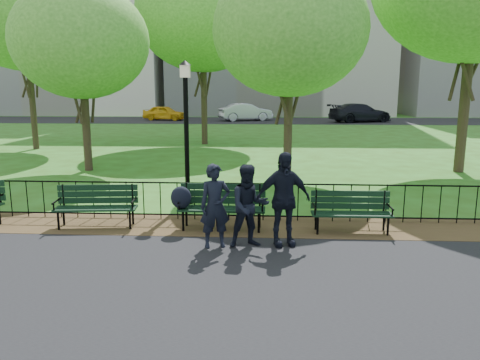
# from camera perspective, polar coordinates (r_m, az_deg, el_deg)

# --- Properties ---
(ground) EXTENTS (120.00, 120.00, 0.00)m
(ground) POSITION_cam_1_polar(r_m,az_deg,el_deg) (9.05, -1.12, -8.48)
(ground) COLOR #335717
(asphalt_path) EXTENTS (60.00, 9.20, 0.01)m
(asphalt_path) POSITION_cam_1_polar(r_m,az_deg,el_deg) (5.97, -3.70, -19.50)
(asphalt_path) COLOR black
(asphalt_path) RESTS_ON ground
(dirt_strip) EXTENTS (60.00, 1.60, 0.01)m
(dirt_strip) POSITION_cam_1_polar(r_m,az_deg,el_deg) (10.46, -0.50, -5.64)
(dirt_strip) COLOR #3C2F18
(dirt_strip) RESTS_ON ground
(far_street) EXTENTS (70.00, 9.00, 0.01)m
(far_street) POSITION_cam_1_polar(r_m,az_deg,el_deg) (43.60, 2.35, 7.26)
(far_street) COLOR black
(far_street) RESTS_ON ground
(iron_fence) EXTENTS (24.06, 0.06, 1.00)m
(iron_fence) POSITION_cam_1_polar(r_m,az_deg,el_deg) (10.82, -0.33, -2.41)
(iron_fence) COLOR black
(iron_fence) RESTS_ON ground
(apartment_west) EXTENTS (22.00, 15.00, 26.00)m
(apartment_west) POSITION_cam_1_polar(r_m,az_deg,el_deg) (61.67, -19.63, 19.94)
(apartment_west) COLOR white
(apartment_west) RESTS_ON ground
(park_bench_main) EXTENTS (2.03, 0.63, 1.06)m
(park_bench_main) POSITION_cam_1_polar(r_m,az_deg,el_deg) (10.13, -4.48, -2.42)
(park_bench_main) COLOR black
(park_bench_main) RESTS_ON ground
(park_bench_left_a) EXTENTS (1.81, 0.72, 1.00)m
(park_bench_left_a) POSITION_cam_1_polar(r_m,az_deg,el_deg) (10.82, -17.08, -2.51)
(park_bench_left_a) COLOR black
(park_bench_left_a) RESTS_ON ground
(park_bench_right_a) EXTENTS (1.69, 0.54, 0.95)m
(park_bench_right_a) POSITION_cam_1_polar(r_m,az_deg,el_deg) (10.24, 13.38, -3.25)
(park_bench_right_a) COLOR black
(park_bench_right_a) RESTS_ON ground
(lamppost) EXTENTS (0.33, 0.33, 3.72)m
(lamppost) POSITION_cam_1_polar(r_m,az_deg,el_deg) (12.29, -6.56, 6.39)
(lamppost) COLOR black
(lamppost) RESTS_ON ground
(tree_near_w) EXTENTS (4.82, 4.82, 6.71)m
(tree_near_w) POSITION_cam_1_polar(r_m,az_deg,el_deg) (18.17, -18.85, 15.75)
(tree_near_w) COLOR #2D2116
(tree_near_w) RESTS_ON ground
(tree_near_e) EXTENTS (5.01, 5.01, 6.98)m
(tree_near_e) POSITION_cam_1_polar(r_m,az_deg,el_deg) (15.81, 6.11, 17.71)
(tree_near_e) COLOR #2D2116
(tree_near_e) RESTS_ON ground
(tree_mid_w) EXTENTS (6.99, 6.99, 9.74)m
(tree_mid_w) POSITION_cam_1_polar(r_m,az_deg,el_deg) (25.76, -24.81, 18.56)
(tree_mid_w) COLOR #2D2116
(tree_mid_w) RESTS_ON ground
(tree_far_c) EXTENTS (6.99, 6.99, 9.75)m
(tree_far_c) POSITION_cam_1_polar(r_m,az_deg,el_deg) (25.71, -4.55, 19.54)
(tree_far_c) COLOR #2D2116
(tree_far_c) RESTS_ON ground
(person_left) EXTENTS (0.68, 0.54, 1.62)m
(person_left) POSITION_cam_1_polar(r_m,az_deg,el_deg) (8.96, -3.05, -3.18)
(person_left) COLOR black
(person_left) RESTS_ON asphalt_path
(person_mid) EXTENTS (0.87, 0.61, 1.61)m
(person_mid) POSITION_cam_1_polar(r_m,az_deg,el_deg) (8.97, 1.13, -3.19)
(person_mid) COLOR black
(person_mid) RESTS_ON asphalt_path
(person_right) EXTENTS (1.16, 0.71, 1.84)m
(person_right) POSITION_cam_1_polar(r_m,az_deg,el_deg) (9.07, 5.27, -2.33)
(person_right) COLOR black
(person_right) RESTS_ON asphalt_path
(taxi) EXTENTS (4.20, 2.28, 1.36)m
(taxi) POSITION_cam_1_polar(r_m,az_deg,el_deg) (44.44, -9.18, 8.09)
(taxi) COLOR gold
(taxi) RESTS_ON far_street
(sedan_silver) EXTENTS (5.12, 3.33, 1.59)m
(sedan_silver) POSITION_cam_1_polar(r_m,az_deg,el_deg) (43.17, 0.69, 8.30)
(sedan_silver) COLOR #B2B4BA
(sedan_silver) RESTS_ON far_street
(sedan_dark) EXTENTS (6.02, 4.00, 1.62)m
(sedan_dark) POSITION_cam_1_polar(r_m,az_deg,el_deg) (42.88, 14.44, 7.94)
(sedan_dark) COLOR black
(sedan_dark) RESTS_ON far_street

